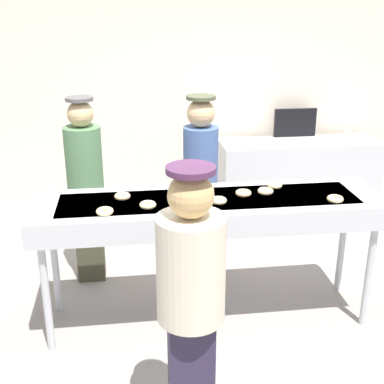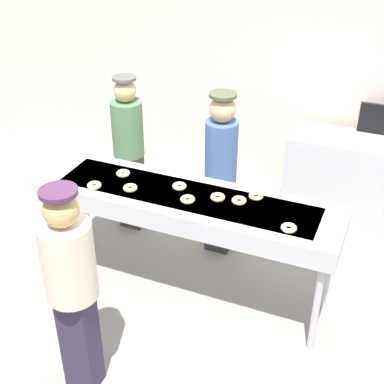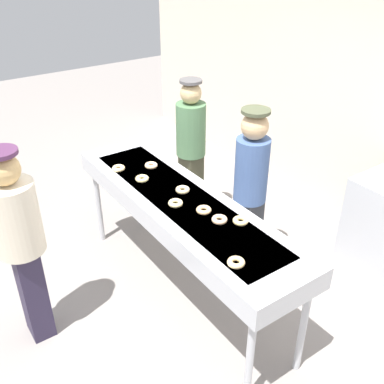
{
  "view_description": "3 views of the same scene",
  "coord_description": "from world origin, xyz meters",
  "px_view_note": "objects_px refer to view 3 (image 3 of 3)",
  "views": [
    {
      "loc": [
        -0.58,
        -3.5,
        2.41
      ],
      "look_at": [
        -0.1,
        0.23,
        0.99
      ],
      "focal_mm": 48.31,
      "sensor_mm": 36.0,
      "label": 1
    },
    {
      "loc": [
        1.52,
        -3.48,
        3.33
      ],
      "look_at": [
        -0.04,
        0.22,
        0.91
      ],
      "focal_mm": 50.65,
      "sensor_mm": 36.0,
      "label": 2
    },
    {
      "loc": [
        2.62,
        -1.72,
        2.92
      ],
      "look_at": [
        -0.1,
        0.17,
        0.98
      ],
      "focal_mm": 41.76,
      "sensor_mm": 36.0,
      "label": 3
    }
  ],
  "objects_px": {
    "plain_donut_5": "(204,210)",
    "plain_donut_4": "(151,165)",
    "plain_donut_3": "(142,179)",
    "plain_donut_6": "(236,262)",
    "plain_donut_1": "(219,219)",
    "plain_donut_2": "(241,221)",
    "paper_cup_0": "(384,180)",
    "customer_waiting": "(20,238)",
    "worker_baker": "(191,147)",
    "plain_donut_8": "(176,203)",
    "worker_assistant": "(250,186)",
    "plain_donut_7": "(183,190)",
    "fryer_conveyor": "(182,208)",
    "plain_donut_0": "(119,168)"
  },
  "relations": [
    {
      "from": "fryer_conveyor",
      "to": "plain_donut_2",
      "type": "relative_size",
      "value": 21.71
    },
    {
      "from": "plain_donut_6",
      "to": "worker_baker",
      "type": "xyz_separation_m",
      "value": [
        -1.86,
        0.93,
        -0.11
      ]
    },
    {
      "from": "plain_donut_1",
      "to": "plain_donut_2",
      "type": "relative_size",
      "value": 1.0
    },
    {
      "from": "worker_assistant",
      "to": "plain_donut_6",
      "type": "bearing_deg",
      "value": 151.09
    },
    {
      "from": "paper_cup_0",
      "to": "worker_baker",
      "type": "bearing_deg",
      "value": -148.71
    },
    {
      "from": "plain_donut_1",
      "to": "plain_donut_4",
      "type": "height_order",
      "value": "same"
    },
    {
      "from": "plain_donut_2",
      "to": "customer_waiting",
      "type": "distance_m",
      "value": 1.64
    },
    {
      "from": "plain_donut_2",
      "to": "plain_donut_6",
      "type": "bearing_deg",
      "value": -43.67
    },
    {
      "from": "plain_donut_4",
      "to": "plain_donut_8",
      "type": "bearing_deg",
      "value": -14.4
    },
    {
      "from": "plain_donut_8",
      "to": "plain_donut_1",
      "type": "bearing_deg",
      "value": 20.51
    },
    {
      "from": "plain_donut_4",
      "to": "paper_cup_0",
      "type": "height_order",
      "value": "plain_donut_4"
    },
    {
      "from": "plain_donut_4",
      "to": "paper_cup_0",
      "type": "distance_m",
      "value": 2.14
    },
    {
      "from": "plain_donut_5",
      "to": "plain_donut_1",
      "type": "bearing_deg",
      "value": 6.2
    },
    {
      "from": "plain_donut_1",
      "to": "plain_donut_2",
      "type": "bearing_deg",
      "value": 48.96
    },
    {
      "from": "fryer_conveyor",
      "to": "plain_donut_5",
      "type": "relative_size",
      "value": 21.71
    },
    {
      "from": "customer_waiting",
      "to": "fryer_conveyor",
      "type": "bearing_deg",
      "value": 82.85
    },
    {
      "from": "plain_donut_0",
      "to": "plain_donut_6",
      "type": "relative_size",
      "value": 1.0
    },
    {
      "from": "fryer_conveyor",
      "to": "plain_donut_8",
      "type": "xyz_separation_m",
      "value": [
        0.06,
        -0.09,
        0.11
      ]
    },
    {
      "from": "customer_waiting",
      "to": "paper_cup_0",
      "type": "height_order",
      "value": "customer_waiting"
    },
    {
      "from": "plain_donut_0",
      "to": "plain_donut_4",
      "type": "xyz_separation_m",
      "value": [
        0.12,
        0.28,
        0.0
      ]
    },
    {
      "from": "plain_donut_2",
      "to": "plain_donut_6",
      "type": "relative_size",
      "value": 1.0
    },
    {
      "from": "plain_donut_4",
      "to": "plain_donut_2",
      "type": "bearing_deg",
      "value": 4.24
    },
    {
      "from": "fryer_conveyor",
      "to": "plain_donut_5",
      "type": "xyz_separation_m",
      "value": [
        0.27,
        0.03,
        0.11
      ]
    },
    {
      "from": "plain_donut_4",
      "to": "plain_donut_5",
      "type": "height_order",
      "value": "same"
    },
    {
      "from": "plain_donut_0",
      "to": "plain_donut_8",
      "type": "height_order",
      "value": "same"
    },
    {
      "from": "fryer_conveyor",
      "to": "plain_donut_4",
      "type": "relative_size",
      "value": 21.71
    },
    {
      "from": "plain_donut_4",
      "to": "worker_baker",
      "type": "distance_m",
      "value": 0.75
    },
    {
      "from": "plain_donut_5",
      "to": "plain_donut_7",
      "type": "relative_size",
      "value": 1.0
    },
    {
      "from": "plain_donut_1",
      "to": "worker_assistant",
      "type": "relative_size",
      "value": 0.07
    },
    {
      "from": "plain_donut_2",
      "to": "worker_baker",
      "type": "relative_size",
      "value": 0.07
    },
    {
      "from": "plain_donut_3",
      "to": "plain_donut_6",
      "type": "xyz_separation_m",
      "value": [
        1.36,
        -0.06,
        0.0
      ]
    },
    {
      "from": "plain_donut_3",
      "to": "customer_waiting",
      "type": "height_order",
      "value": "customer_waiting"
    },
    {
      "from": "plain_donut_1",
      "to": "plain_donut_8",
      "type": "distance_m",
      "value": 0.41
    },
    {
      "from": "plain_donut_3",
      "to": "worker_assistant",
      "type": "distance_m",
      "value": 0.98
    },
    {
      "from": "plain_donut_5",
      "to": "plain_donut_7",
      "type": "distance_m",
      "value": 0.36
    },
    {
      "from": "customer_waiting",
      "to": "paper_cup_0",
      "type": "xyz_separation_m",
      "value": [
        0.99,
        3.0,
        -0.0
      ]
    },
    {
      "from": "plain_donut_5",
      "to": "worker_assistant",
      "type": "relative_size",
      "value": 0.07
    },
    {
      "from": "plain_donut_1",
      "to": "worker_baker",
      "type": "bearing_deg",
      "value": 153.22
    },
    {
      "from": "plain_donut_3",
      "to": "plain_donut_6",
      "type": "distance_m",
      "value": 1.36
    },
    {
      "from": "plain_donut_4",
      "to": "worker_baker",
      "type": "relative_size",
      "value": 0.07
    },
    {
      "from": "plain_donut_5",
      "to": "plain_donut_4",
      "type": "bearing_deg",
      "value": 176.73
    },
    {
      "from": "plain_donut_6",
      "to": "plain_donut_1",
      "type": "bearing_deg",
      "value": 154.39
    },
    {
      "from": "worker_baker",
      "to": "worker_assistant",
      "type": "bearing_deg",
      "value": 165.29
    },
    {
      "from": "customer_waiting",
      "to": "plain_donut_3",
      "type": "bearing_deg",
      "value": 104.45
    },
    {
      "from": "plain_donut_6",
      "to": "plain_donut_4",
      "type": "bearing_deg",
      "value": 170.62
    },
    {
      "from": "plain_donut_5",
      "to": "worker_baker",
      "type": "distance_m",
      "value": 1.42
    },
    {
      "from": "plain_donut_8",
      "to": "worker_assistant",
      "type": "distance_m",
      "value": 0.82
    },
    {
      "from": "plain_donut_3",
      "to": "paper_cup_0",
      "type": "relative_size",
      "value": 1.27
    },
    {
      "from": "plain_donut_8",
      "to": "plain_donut_7",
      "type": "bearing_deg",
      "value": 131.42
    },
    {
      "from": "plain_donut_0",
      "to": "paper_cup_0",
      "type": "height_order",
      "value": "plain_donut_0"
    }
  ]
}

